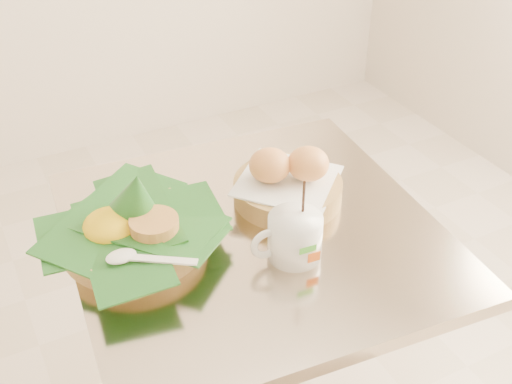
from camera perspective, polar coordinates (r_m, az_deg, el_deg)
name	(u,v)px	position (r m, az deg, el deg)	size (l,w,h in m)	color
cafe_table	(254,309)	(1.41, -0.17, -10.38)	(0.76, 0.76, 0.75)	gray
rice_basket	(132,225)	(1.22, -10.94, -2.93)	(0.34, 0.34, 0.17)	tan
bread_basket	(288,182)	(1.32, 2.87, 0.86)	(0.27, 0.27, 0.12)	tan
coffee_mug	(293,236)	(1.17, 3.35, -3.94)	(0.14, 0.10, 0.17)	white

